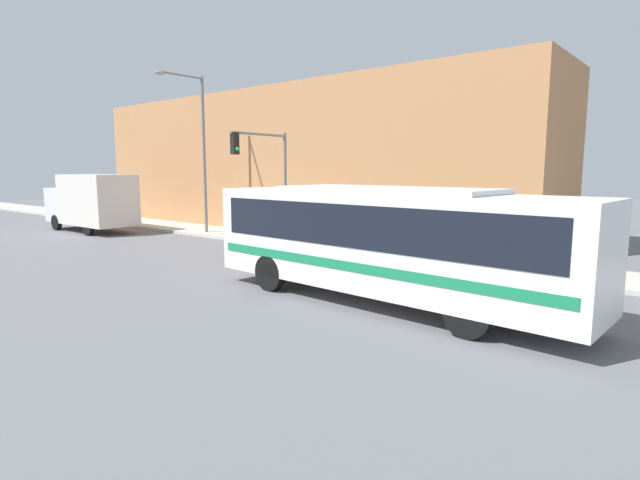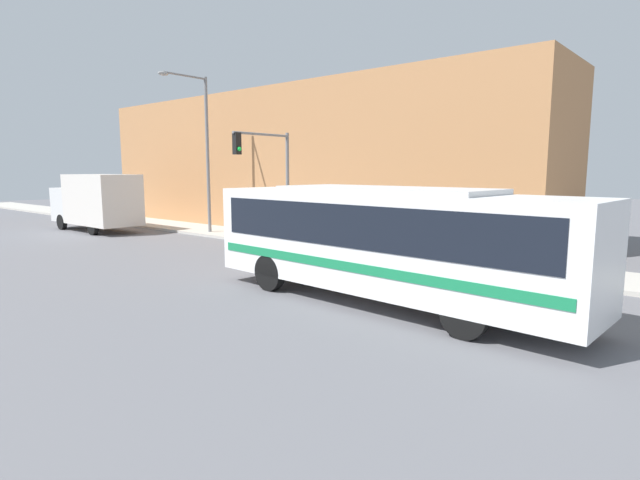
{
  "view_description": "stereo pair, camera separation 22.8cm",
  "coord_description": "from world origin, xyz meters",
  "px_view_note": "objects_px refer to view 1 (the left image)",
  "views": [
    {
      "loc": [
        -11.68,
        -4.33,
        3.51
      ],
      "look_at": [
        0.32,
        5.57,
        1.33
      ],
      "focal_mm": 28.0,
      "sensor_mm": 36.0,
      "label": 1
    },
    {
      "loc": [
        -11.54,
        -4.5,
        3.51
      ],
      "look_at": [
        0.32,
        5.57,
        1.33
      ],
      "focal_mm": 28.0,
      "sensor_mm": 36.0,
      "label": 2
    }
  ],
  "objects_px": {
    "city_bus": "(384,237)",
    "delivery_truck": "(92,201)",
    "traffic_light_pole": "(267,167)",
    "street_lamp": "(198,142)",
    "pedestrian_near_corner": "(351,226)",
    "pedestrian_mid_block": "(401,231)",
    "parking_meter": "(344,230)",
    "fire_hydrant": "(460,255)"
  },
  "relations": [
    {
      "from": "city_bus",
      "to": "delivery_truck",
      "type": "xyz_separation_m",
      "value": [
        2.73,
        21.41,
        -0.03
      ]
    },
    {
      "from": "delivery_truck",
      "to": "traffic_light_pole",
      "type": "bearing_deg",
      "value": -80.5
    },
    {
      "from": "street_lamp",
      "to": "pedestrian_near_corner",
      "type": "xyz_separation_m",
      "value": [
        1.5,
        -8.95,
        -4.02
      ]
    },
    {
      "from": "pedestrian_mid_block",
      "to": "city_bus",
      "type": "bearing_deg",
      "value": -152.89
    },
    {
      "from": "pedestrian_mid_block",
      "to": "parking_meter",
      "type": "bearing_deg",
      "value": 130.28
    },
    {
      "from": "delivery_truck",
      "to": "parking_meter",
      "type": "relative_size",
      "value": 5.25
    },
    {
      "from": "fire_hydrant",
      "to": "street_lamp",
      "type": "xyz_separation_m",
      "value": [
        -0.11,
        14.8,
        4.52
      ]
    },
    {
      "from": "street_lamp",
      "to": "pedestrian_near_corner",
      "type": "bearing_deg",
      "value": -80.5
    },
    {
      "from": "parking_meter",
      "to": "pedestrian_mid_block",
      "type": "xyz_separation_m",
      "value": [
        1.56,
        -1.84,
        -0.04
      ]
    },
    {
      "from": "delivery_truck",
      "to": "fire_hydrant",
      "type": "height_order",
      "value": "delivery_truck"
    },
    {
      "from": "city_bus",
      "to": "traffic_light_pole",
      "type": "distance_m",
      "value": 10.49
    },
    {
      "from": "street_lamp",
      "to": "pedestrian_near_corner",
      "type": "relative_size",
      "value": 4.97
    },
    {
      "from": "pedestrian_near_corner",
      "to": "delivery_truck",
      "type": "bearing_deg",
      "value": 106.38
    },
    {
      "from": "city_bus",
      "to": "delivery_truck",
      "type": "height_order",
      "value": "delivery_truck"
    },
    {
      "from": "fire_hydrant",
      "to": "pedestrian_mid_block",
      "type": "relative_size",
      "value": 0.43
    },
    {
      "from": "pedestrian_near_corner",
      "to": "pedestrian_mid_block",
      "type": "height_order",
      "value": "pedestrian_near_corner"
    },
    {
      "from": "pedestrian_near_corner",
      "to": "pedestrian_mid_block",
      "type": "xyz_separation_m",
      "value": [
        0.17,
        -2.53,
        -0.01
      ]
    },
    {
      "from": "fire_hydrant",
      "to": "parking_meter",
      "type": "xyz_separation_m",
      "value": [
        -0.0,
        5.16,
        0.52
      ]
    },
    {
      "from": "traffic_light_pole",
      "to": "parking_meter",
      "type": "bearing_deg",
      "value": -74.3
    },
    {
      "from": "parking_meter",
      "to": "delivery_truck",
      "type": "bearing_deg",
      "value": 100.92
    },
    {
      "from": "street_lamp",
      "to": "city_bus",
      "type": "bearing_deg",
      "value": -110.41
    },
    {
      "from": "pedestrian_near_corner",
      "to": "pedestrian_mid_block",
      "type": "relative_size",
      "value": 1.02
    },
    {
      "from": "street_lamp",
      "to": "pedestrian_mid_block",
      "type": "distance_m",
      "value": 12.29
    },
    {
      "from": "pedestrian_near_corner",
      "to": "fire_hydrant",
      "type": "bearing_deg",
      "value": -103.39
    },
    {
      "from": "traffic_light_pole",
      "to": "parking_meter",
      "type": "distance_m",
      "value": 4.53
    },
    {
      "from": "city_bus",
      "to": "fire_hydrant",
      "type": "distance_m",
      "value": 5.94
    },
    {
      "from": "street_lamp",
      "to": "fire_hydrant",
      "type": "bearing_deg",
      "value": -89.59
    },
    {
      "from": "fire_hydrant",
      "to": "street_lamp",
      "type": "relative_size",
      "value": 0.09
    },
    {
      "from": "city_bus",
      "to": "parking_meter",
      "type": "height_order",
      "value": "city_bus"
    },
    {
      "from": "traffic_light_pole",
      "to": "pedestrian_near_corner",
      "type": "xyz_separation_m",
      "value": [
        2.39,
        -2.87,
        -2.65
      ]
    },
    {
      "from": "fire_hydrant",
      "to": "traffic_light_pole",
      "type": "xyz_separation_m",
      "value": [
        -1.0,
        8.72,
        3.14
      ]
    },
    {
      "from": "parking_meter",
      "to": "street_lamp",
      "type": "bearing_deg",
      "value": 90.63
    },
    {
      "from": "delivery_truck",
      "to": "traffic_light_pole",
      "type": "distance_m",
      "value": 12.56
    },
    {
      "from": "parking_meter",
      "to": "traffic_light_pole",
      "type": "bearing_deg",
      "value": 105.7
    },
    {
      "from": "delivery_truck",
      "to": "traffic_light_pole",
      "type": "xyz_separation_m",
      "value": [
        2.05,
        -12.25,
        1.87
      ]
    },
    {
      "from": "parking_meter",
      "to": "pedestrian_near_corner",
      "type": "xyz_separation_m",
      "value": [
        1.39,
        0.69,
        -0.02
      ]
    },
    {
      "from": "delivery_truck",
      "to": "street_lamp",
      "type": "distance_m",
      "value": 7.56
    },
    {
      "from": "city_bus",
      "to": "fire_hydrant",
      "type": "relative_size",
      "value": 15.05
    },
    {
      "from": "city_bus",
      "to": "traffic_light_pole",
      "type": "height_order",
      "value": "traffic_light_pole"
    },
    {
      "from": "city_bus",
      "to": "parking_meter",
      "type": "xyz_separation_m",
      "value": [
        5.77,
        5.6,
        -0.78
      ]
    },
    {
      "from": "parking_meter",
      "to": "pedestrian_mid_block",
      "type": "relative_size",
      "value": 0.78
    },
    {
      "from": "parking_meter",
      "to": "pedestrian_mid_block",
      "type": "bearing_deg",
      "value": -49.72
    }
  ]
}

